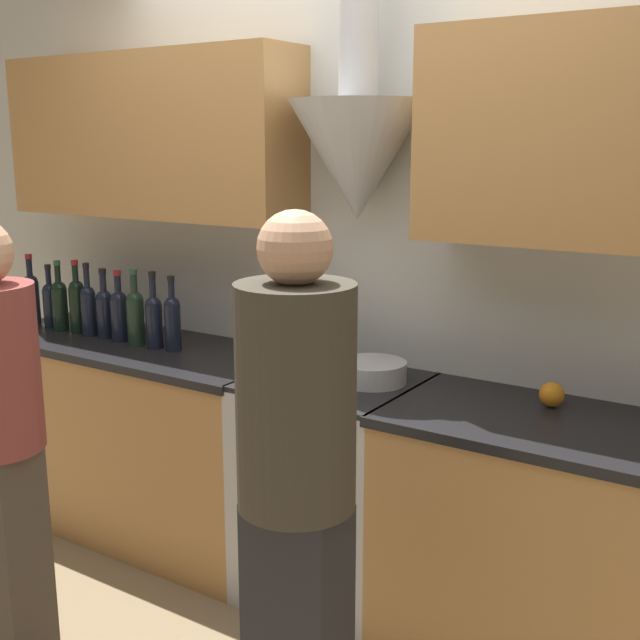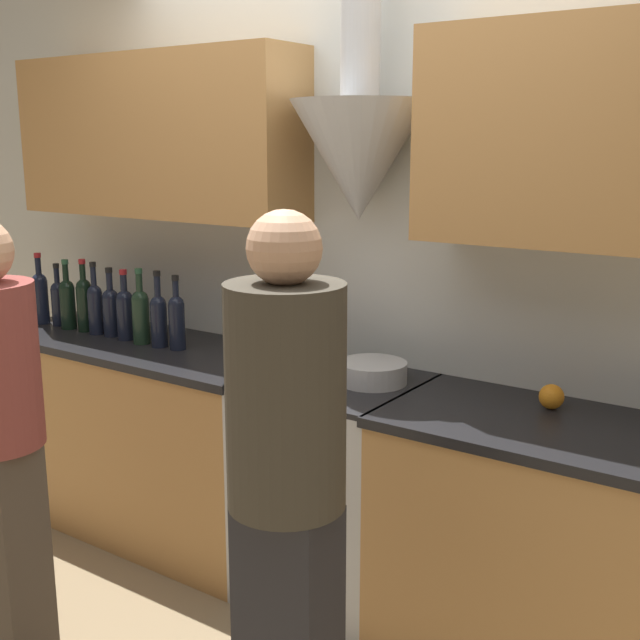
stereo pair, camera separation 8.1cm
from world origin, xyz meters
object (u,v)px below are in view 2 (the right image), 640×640
object	(u,v)px
stove_range	(335,488)
wine_bottle_6	(125,312)
wine_bottle_4	(95,306)
wine_bottle_9	(177,319)
orange_fruit	(551,397)
person_foreground_right	(287,488)
wine_bottle_8	(159,317)
wine_bottle_7	(141,313)
stock_pot	(300,357)
wine_bottle_1	(58,301)
wine_bottle_5	(111,309)
mixing_bowl	(373,372)
wine_bottle_0	(40,295)
wine_bottle_3	(84,302)
wine_bottle_2	(67,301)

from	to	relation	value
stove_range	wine_bottle_6	bearing A→B (deg)	-179.03
wine_bottle_4	wine_bottle_9	distance (m)	0.52
stove_range	wine_bottle_9	bearing A→B (deg)	-178.97
orange_fruit	person_foreground_right	xyz separation A→B (m)	(-0.35, -1.02, -0.04)
wine_bottle_4	person_foreground_right	size ratio (longest dim) A/B	0.21
wine_bottle_6	wine_bottle_8	distance (m)	0.22
stove_range	wine_bottle_7	size ratio (longest dim) A/B	2.65
wine_bottle_7	wine_bottle_9	bearing A→B (deg)	3.94
wine_bottle_6	stock_pot	distance (m)	1.00
wine_bottle_7	wine_bottle_1	bearing A→B (deg)	177.86
wine_bottle_6	orange_fruit	size ratio (longest dim) A/B	3.79
person_foreground_right	wine_bottle_5	bearing A→B (deg)	152.35
mixing_bowl	wine_bottle_6	bearing A→B (deg)	-177.09
wine_bottle_8	wine_bottle_9	bearing A→B (deg)	7.03
wine_bottle_4	orange_fruit	distance (m)	2.12
wine_bottle_0	mixing_bowl	size ratio (longest dim) A/B	1.36
wine_bottle_3	mixing_bowl	world-z (taller)	wine_bottle_3
wine_bottle_9	person_foreground_right	size ratio (longest dim) A/B	0.20
wine_bottle_0	orange_fruit	world-z (taller)	wine_bottle_0
wine_bottle_2	stove_range	bearing A→B (deg)	1.08
wine_bottle_1	wine_bottle_6	bearing A→B (deg)	-1.49
wine_bottle_4	wine_bottle_5	xyz separation A→B (m)	(0.09, 0.02, -0.01)
wine_bottle_6	wine_bottle_9	distance (m)	0.32
wine_bottle_3	orange_fruit	distance (m)	2.21
wine_bottle_4	mixing_bowl	xyz separation A→B (m)	(1.47, 0.07, -0.09)
stock_pot	orange_fruit	xyz separation A→B (m)	(0.92, 0.17, -0.03)
wine_bottle_2	stock_pot	world-z (taller)	wine_bottle_2
wine_bottle_3	wine_bottle_7	bearing A→B (deg)	-2.06
wine_bottle_5	wine_bottle_8	bearing A→B (deg)	-3.09
wine_bottle_7	person_foreground_right	distance (m)	1.70
wine_bottle_4	person_foreground_right	world-z (taller)	person_foreground_right
wine_bottle_7	wine_bottle_9	size ratio (longest dim) A/B	1.04
stock_pot	person_foreground_right	distance (m)	1.03
wine_bottle_0	orange_fruit	xyz separation A→B (m)	(2.51, 0.16, -0.10)
mixing_bowl	wine_bottle_4	bearing A→B (deg)	-177.30
wine_bottle_3	wine_bottle_1	bearing A→B (deg)	177.72
wine_bottle_8	orange_fruit	distance (m)	1.71
orange_fruit	person_foreground_right	bearing A→B (deg)	-108.85
wine_bottle_2	orange_fruit	bearing A→B (deg)	3.99
wine_bottle_9	stock_pot	world-z (taller)	wine_bottle_9
wine_bottle_3	person_foreground_right	bearing A→B (deg)	-25.21
wine_bottle_4	wine_bottle_7	size ratio (longest dim) A/B	1.00
wine_bottle_7	mixing_bowl	size ratio (longest dim) A/B	1.31
wine_bottle_5	person_foreground_right	world-z (taller)	person_foreground_right
wine_bottle_2	wine_bottle_4	xyz separation A→B (m)	(0.19, 0.00, -0.00)
wine_bottle_1	wine_bottle_5	bearing A→B (deg)	-0.36
wine_bottle_1	wine_bottle_6	size ratio (longest dim) A/B	0.95
wine_bottle_1	orange_fruit	world-z (taller)	wine_bottle_1
wine_bottle_6	mixing_bowl	distance (m)	1.27
wine_bottle_3	wine_bottle_2	bearing A→B (deg)	-172.52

